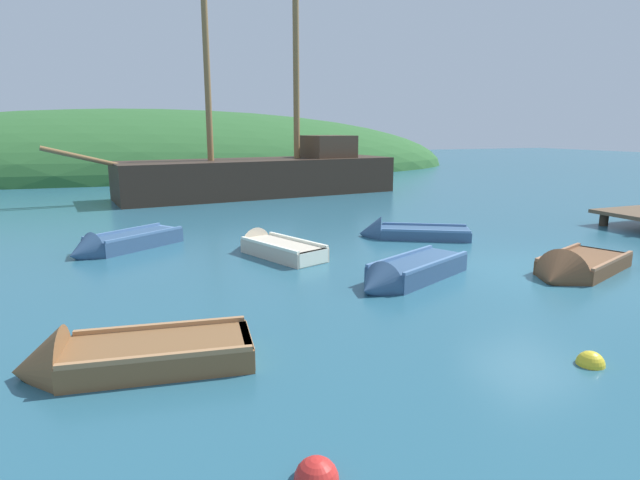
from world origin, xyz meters
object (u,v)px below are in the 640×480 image
(rowboat_near_dock, at_px, (121,245))
(rowboat_far, at_px, (407,275))
(rowboat_center, at_px, (273,249))
(rowboat_outer_right, at_px, (574,271))
(buoy_red, at_px, (316,479))
(rowboat_outer_left, at_px, (404,234))
(buoy_yellow, at_px, (590,364))
(rowboat_portside, at_px, (119,361))
(sailing_ship, at_px, (263,181))

(rowboat_near_dock, relative_size, rowboat_far, 0.97)
(rowboat_center, xyz_separation_m, rowboat_outer_right, (5.58, -4.45, -0.03))
(buoy_red, bearing_deg, rowboat_near_dock, 97.20)
(rowboat_outer_left, distance_m, buoy_yellow, 8.66)
(rowboat_outer_left, relative_size, buoy_yellow, 8.83)
(rowboat_center, height_order, rowboat_far, rowboat_far)
(rowboat_outer_right, bearing_deg, rowboat_outer_left, -95.77)
(rowboat_portside, height_order, rowboat_far, rowboat_portside)
(rowboat_near_dock, xyz_separation_m, rowboat_portside, (-0.27, -7.47, -0.03))
(sailing_ship, height_order, rowboat_near_dock, sailing_ship)
(sailing_ship, relative_size, rowboat_center, 5.20)
(rowboat_portside, xyz_separation_m, rowboat_outer_left, (8.17, 6.04, -0.02))
(buoy_red, bearing_deg, rowboat_outer_left, 54.38)
(buoy_yellow, xyz_separation_m, buoy_red, (-4.39, -0.78, 0.00))
(sailing_ship, distance_m, rowboat_near_dock, 12.14)
(rowboat_far, bearing_deg, rowboat_near_dock, -69.24)
(sailing_ship, distance_m, rowboat_outer_left, 11.47)
(rowboat_far, bearing_deg, rowboat_portside, -5.11)
(rowboat_center, height_order, rowboat_outer_left, rowboat_outer_left)
(sailing_ship, xyz_separation_m, buoy_yellow, (-1.16, -19.79, -0.66))
(buoy_yellow, bearing_deg, rowboat_outer_left, 75.46)
(rowboat_near_dock, relative_size, rowboat_outer_right, 0.97)
(rowboat_near_dock, relative_size, buoy_red, 7.51)
(sailing_ship, bearing_deg, rowboat_outer_right, 92.45)
(rowboat_near_dock, xyz_separation_m, buoy_yellow, (5.73, -9.81, -0.14))
(buoy_red, bearing_deg, rowboat_center, 75.16)
(rowboat_far, relative_size, buoy_yellow, 8.69)
(rowboat_near_dock, distance_m, rowboat_outer_left, 8.03)
(rowboat_near_dock, bearing_deg, buoy_red, 63.29)
(rowboat_near_dock, bearing_deg, rowboat_outer_left, 135.85)
(buoy_yellow, bearing_deg, rowboat_portside, 158.68)
(rowboat_outer_right, distance_m, buoy_yellow, 4.88)
(sailing_ship, relative_size, rowboat_outer_left, 4.82)
(buoy_red, bearing_deg, rowboat_portside, 117.26)
(rowboat_near_dock, height_order, rowboat_far, rowboat_near_dock)
(sailing_ship, height_order, rowboat_portside, sailing_ship)
(rowboat_outer_left, xyz_separation_m, rowboat_far, (-2.41, -4.01, 0.05))
(rowboat_near_dock, xyz_separation_m, buoy_red, (1.34, -10.59, -0.14))
(rowboat_near_dock, xyz_separation_m, rowboat_outer_left, (7.90, -1.43, -0.05))
(rowboat_portside, bearing_deg, rowboat_near_dock, -83.51)
(sailing_ship, relative_size, rowboat_outer_right, 4.92)
(rowboat_center, xyz_separation_m, buoy_yellow, (2.10, -7.86, -0.12))
(rowboat_center, distance_m, rowboat_portside, 6.75)
(rowboat_near_dock, distance_m, rowboat_far, 7.73)
(sailing_ship, height_order, rowboat_outer_left, sailing_ship)
(rowboat_outer_right, bearing_deg, rowboat_center, -59.05)
(rowboat_outer_left, xyz_separation_m, buoy_red, (-6.56, -9.16, -0.08))
(rowboat_center, relative_size, rowboat_far, 0.94)
(rowboat_portside, bearing_deg, buoy_yellow, 167.23)
(rowboat_portside, relative_size, rowboat_outer_left, 0.96)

